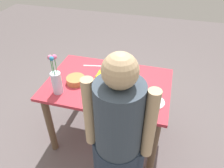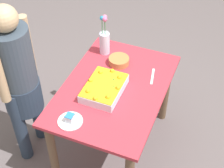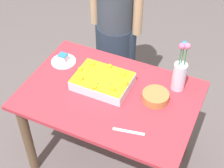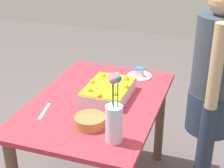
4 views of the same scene
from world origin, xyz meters
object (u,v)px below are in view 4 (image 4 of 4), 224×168
person_standing (214,84)px  cake_knife (44,111)px  flower_vase (114,119)px  fruit_bowl (90,121)px  sheet_cake (109,90)px  serving_plate_with_slice (139,74)px

person_standing → cake_knife: bearing=28.6°
flower_vase → fruit_bowl: flower_vase is taller
cake_knife → fruit_bowl: size_ratio=1.12×
fruit_bowl → flower_vase: bearing=60.9°
sheet_cake → serving_plate_with_slice: size_ratio=2.06×
serving_plate_with_slice → person_standing: size_ratio=0.12×
flower_vase → fruit_bowl: 0.22m
sheet_cake → person_standing: person_standing is taller
fruit_bowl → person_standing: size_ratio=0.12×
cake_knife → fruit_bowl: (0.06, 0.32, 0.03)m
sheet_cake → serving_plate_with_slice: (-0.38, 0.11, -0.02)m
cake_knife → sheet_cake: bearing=125.7°
sheet_cake → person_standing: 0.68m
sheet_cake → fruit_bowl: (0.38, 0.02, -0.01)m
sheet_cake → serving_plate_with_slice: sheet_cake is taller
cake_knife → flower_vase: flower_vase is taller
sheet_cake → person_standing: (-0.20, 0.65, 0.06)m
cake_knife → flower_vase: 0.54m
fruit_bowl → cake_knife: bearing=-99.7°
cake_knife → person_standing: 1.09m
serving_plate_with_slice → flower_vase: bearing=5.9°
person_standing → sheet_cake: bearing=16.8°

